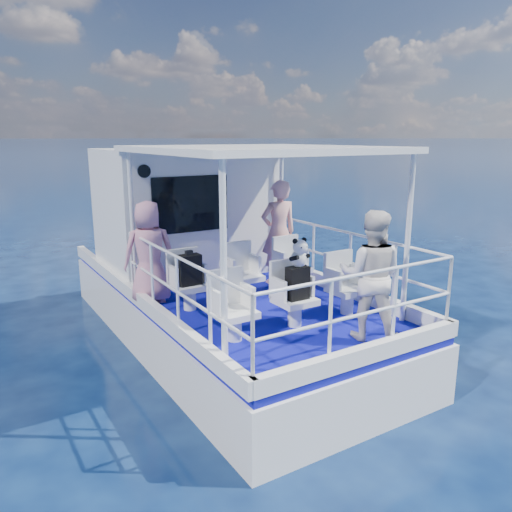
% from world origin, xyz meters
% --- Properties ---
extents(ground, '(2000.00, 2000.00, 0.00)m').
position_xyz_m(ground, '(0.00, 0.00, 0.00)').
color(ground, '#071536').
rests_on(ground, ground).
extents(hull, '(3.00, 7.00, 1.60)m').
position_xyz_m(hull, '(0.00, 1.00, 0.00)').
color(hull, white).
rests_on(hull, ground).
extents(deck, '(2.90, 6.90, 0.10)m').
position_xyz_m(deck, '(0.00, 1.00, 0.85)').
color(deck, '#090983').
rests_on(deck, hull).
extents(cabin, '(2.85, 2.00, 2.20)m').
position_xyz_m(cabin, '(0.00, 2.30, 2.00)').
color(cabin, white).
rests_on(cabin, deck).
extents(canopy, '(3.00, 3.20, 0.08)m').
position_xyz_m(canopy, '(0.00, -0.20, 3.14)').
color(canopy, white).
rests_on(canopy, cabin).
extents(canopy_posts, '(2.77, 2.97, 2.20)m').
position_xyz_m(canopy_posts, '(0.00, -0.25, 2.00)').
color(canopy_posts, white).
rests_on(canopy_posts, deck).
extents(railings, '(2.84, 3.59, 1.00)m').
position_xyz_m(railings, '(0.00, -0.58, 1.40)').
color(railings, white).
rests_on(railings, deck).
extents(seat_port_fwd, '(0.48, 0.46, 0.38)m').
position_xyz_m(seat_port_fwd, '(-0.90, 0.20, 1.09)').
color(seat_port_fwd, white).
rests_on(seat_port_fwd, deck).
extents(seat_center_fwd, '(0.48, 0.46, 0.38)m').
position_xyz_m(seat_center_fwd, '(0.00, 0.20, 1.09)').
color(seat_center_fwd, white).
rests_on(seat_center_fwd, deck).
extents(seat_stbd_fwd, '(0.48, 0.46, 0.38)m').
position_xyz_m(seat_stbd_fwd, '(0.90, 0.20, 1.09)').
color(seat_stbd_fwd, white).
rests_on(seat_stbd_fwd, deck).
extents(seat_port_aft, '(0.48, 0.46, 0.38)m').
position_xyz_m(seat_port_aft, '(-0.90, -1.10, 1.09)').
color(seat_port_aft, white).
rests_on(seat_port_aft, deck).
extents(seat_center_aft, '(0.48, 0.46, 0.38)m').
position_xyz_m(seat_center_aft, '(0.00, -1.10, 1.09)').
color(seat_center_aft, white).
rests_on(seat_center_aft, deck).
extents(seat_stbd_aft, '(0.48, 0.46, 0.38)m').
position_xyz_m(seat_stbd_aft, '(0.90, -1.10, 1.09)').
color(seat_stbd_aft, white).
rests_on(seat_stbd_aft, deck).
extents(passenger_port_fwd, '(0.65, 0.54, 1.52)m').
position_xyz_m(passenger_port_fwd, '(-1.25, 0.81, 1.66)').
color(passenger_port_fwd, '#CD859D').
rests_on(passenger_port_fwd, deck).
extents(passenger_stbd_fwd, '(0.68, 0.50, 1.72)m').
position_xyz_m(passenger_stbd_fwd, '(0.93, 0.66, 1.76)').
color(passenger_stbd_fwd, '#F2A69C').
rests_on(passenger_stbd_fwd, deck).
extents(passenger_stbd_aft, '(0.96, 0.97, 1.58)m').
position_xyz_m(passenger_stbd_aft, '(0.54, -1.89, 1.69)').
color(passenger_stbd_aft, silver).
rests_on(passenger_stbd_aft, deck).
extents(backpack_port, '(0.33, 0.18, 0.43)m').
position_xyz_m(backpack_port, '(-0.92, 0.16, 1.50)').
color(backpack_port, black).
rests_on(backpack_port, seat_port_fwd).
extents(backpack_center, '(0.29, 0.16, 0.43)m').
position_xyz_m(backpack_center, '(-0.01, -1.16, 1.49)').
color(backpack_center, black).
rests_on(backpack_center, seat_center_aft).
extents(compact_camera, '(0.10, 0.06, 0.06)m').
position_xyz_m(compact_camera, '(-0.91, 0.16, 1.74)').
color(compact_camera, black).
rests_on(compact_camera, backpack_port).
extents(panda, '(0.24, 0.20, 0.37)m').
position_xyz_m(panda, '(0.01, -1.16, 1.89)').
color(panda, silver).
rests_on(panda, backpack_center).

